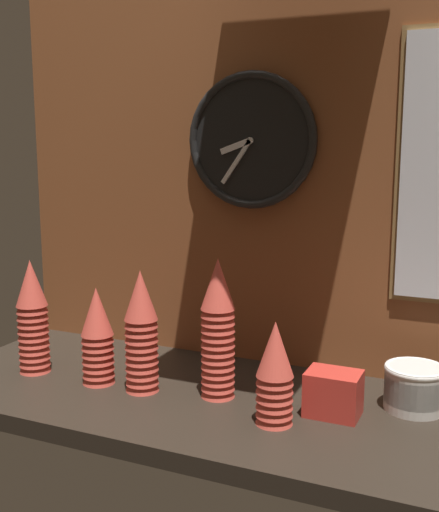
% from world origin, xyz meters
% --- Properties ---
extents(ground_plane, '(1.60, 0.56, 0.04)m').
position_xyz_m(ground_plane, '(0.00, 0.00, -0.02)').
color(ground_plane, black).
extents(wall_tiled_back, '(1.60, 0.03, 1.05)m').
position_xyz_m(wall_tiled_back, '(0.00, 0.27, 0.53)').
color(wall_tiled_back, brown).
rests_on(wall_tiled_back, ground_plane).
extents(cup_stack_far_left, '(0.08, 0.08, 0.28)m').
position_xyz_m(cup_stack_far_left, '(-0.59, -0.05, 0.14)').
color(cup_stack_far_left, '#DB4C3D').
rests_on(cup_stack_far_left, ground_plane).
extents(cup_stack_center_right, '(0.08, 0.08, 0.21)m').
position_xyz_m(cup_stack_center_right, '(0.05, -0.09, 0.11)').
color(cup_stack_center_right, '#DB4C3D').
rests_on(cup_stack_center_right, ground_plane).
extents(cup_stack_left, '(0.08, 0.08, 0.23)m').
position_xyz_m(cup_stack_left, '(-0.40, -0.05, 0.12)').
color(cup_stack_left, '#DB4C3D').
rests_on(cup_stack_left, ground_plane).
extents(cup_stack_center, '(0.08, 0.08, 0.31)m').
position_xyz_m(cup_stack_center, '(-0.11, -0.01, 0.16)').
color(cup_stack_center, '#DB4C3D').
rests_on(cup_stack_center, ground_plane).
extents(cup_stack_center_left, '(0.08, 0.08, 0.28)m').
position_xyz_m(cup_stack_center_left, '(-0.28, -0.05, 0.14)').
color(cup_stack_center_left, '#DB4C3D').
rests_on(cup_stack_center_left, ground_plane).
extents(bowl_stack_right, '(0.13, 0.13, 0.10)m').
position_xyz_m(bowl_stack_right, '(0.30, 0.10, 0.05)').
color(bowl_stack_right, beige).
rests_on(bowl_stack_right, ground_plane).
extents(wall_clock, '(0.33, 0.03, 0.33)m').
position_xyz_m(wall_clock, '(-0.13, 0.23, 0.56)').
color(wall_clock, black).
extents(napkin_dispenser, '(0.11, 0.09, 0.09)m').
position_xyz_m(napkin_dispenser, '(0.15, 0.00, 0.05)').
color(napkin_dispenser, red).
rests_on(napkin_dispenser, ground_plane).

